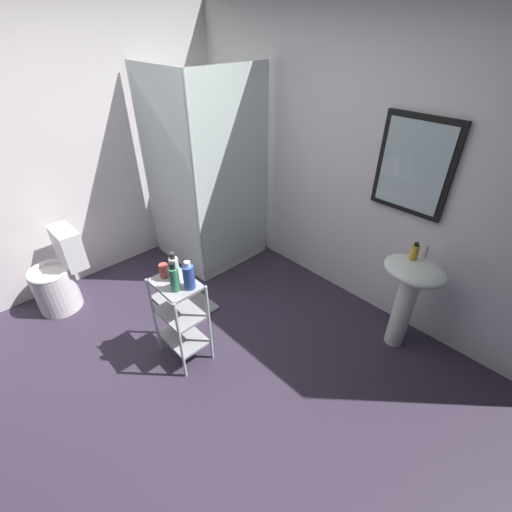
% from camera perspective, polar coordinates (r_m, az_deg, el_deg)
% --- Properties ---
extents(ground_plane, '(4.20, 4.20, 0.02)m').
position_cam_1_polar(ground_plane, '(2.95, -11.69, -18.69)').
color(ground_plane, '#332A3C').
extents(wall_back, '(4.20, 0.14, 2.50)m').
position_cam_1_polar(wall_back, '(3.28, 14.10, 14.32)').
color(wall_back, silver).
rests_on(wall_back, ground_plane).
extents(wall_left, '(0.10, 4.20, 2.50)m').
position_cam_1_polar(wall_left, '(3.74, -30.43, 13.08)').
color(wall_left, silver).
rests_on(wall_left, ground_plane).
extents(shower_stall, '(0.92, 0.92, 2.00)m').
position_cam_1_polar(shower_stall, '(3.93, -7.77, 5.71)').
color(shower_stall, white).
rests_on(shower_stall, ground_plane).
extents(pedestal_sink, '(0.46, 0.37, 0.81)m').
position_cam_1_polar(pedestal_sink, '(2.97, 23.42, -4.74)').
color(pedestal_sink, white).
rests_on(pedestal_sink, ground_plane).
extents(sink_faucet, '(0.03, 0.03, 0.10)m').
position_cam_1_polar(sink_faucet, '(2.92, 25.67, 0.66)').
color(sink_faucet, silver).
rests_on(sink_faucet, pedestal_sink).
extents(toilet, '(0.37, 0.49, 0.76)m').
position_cam_1_polar(toilet, '(3.74, -29.14, -3.08)').
color(toilet, white).
rests_on(toilet, ground_plane).
extents(storage_cart, '(0.38, 0.28, 0.74)m').
position_cam_1_polar(storage_cart, '(2.78, -12.04, -9.18)').
color(storage_cart, silver).
rests_on(storage_cart, ground_plane).
extents(hand_soap_bottle, '(0.06, 0.06, 0.14)m').
position_cam_1_polar(hand_soap_bottle, '(2.85, 24.12, 0.60)').
color(hand_soap_bottle, gold).
rests_on(hand_soap_bottle, pedestal_sink).
extents(shampoo_bottle_blue, '(0.08, 0.08, 0.22)m').
position_cam_1_polar(shampoo_bottle_blue, '(2.46, -10.76, -3.24)').
color(shampoo_bottle_blue, '#3353B2').
rests_on(shampoo_bottle_blue, storage_cart).
extents(lotion_bottle_white, '(0.07, 0.07, 0.23)m').
position_cam_1_polar(lotion_bottle_white, '(2.56, -13.01, -1.93)').
color(lotion_bottle_white, white).
rests_on(lotion_bottle_white, storage_cart).
extents(body_wash_bottle_green, '(0.07, 0.07, 0.23)m').
position_cam_1_polar(body_wash_bottle_green, '(2.46, -13.00, -3.54)').
color(body_wash_bottle_green, '#3C8B65').
rests_on(body_wash_bottle_green, storage_cart).
extents(rinse_cup, '(0.06, 0.06, 0.10)m').
position_cam_1_polar(rinse_cup, '(2.64, -14.60, -2.27)').
color(rinse_cup, '#B24742').
rests_on(rinse_cup, storage_cart).
extents(bath_mat, '(0.60, 0.40, 0.02)m').
position_cam_1_polar(bath_mat, '(3.54, -11.47, -7.27)').
color(bath_mat, gray).
rests_on(bath_mat, ground_plane).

